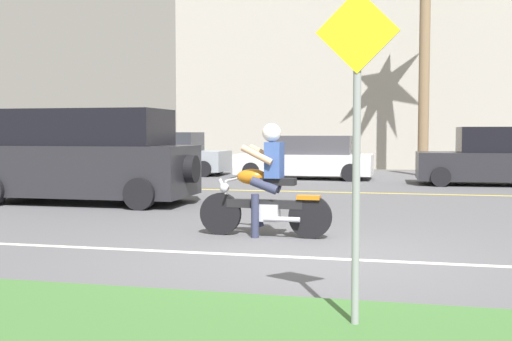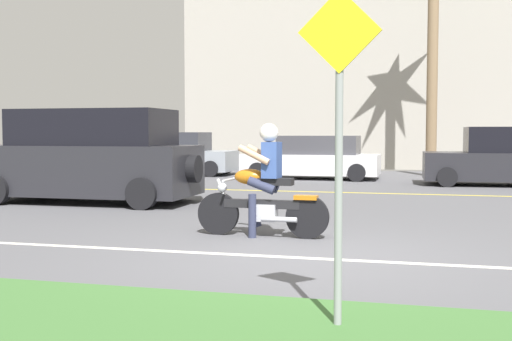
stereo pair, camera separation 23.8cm
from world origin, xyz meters
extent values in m
cube|color=#545459|center=(0.00, 3.00, -0.02)|extent=(56.00, 30.00, 0.04)
cube|color=silver|center=(0.00, -0.15, 0.00)|extent=(50.40, 0.12, 0.01)
cube|color=yellow|center=(0.00, 8.42, 0.00)|extent=(50.40, 0.12, 0.01)
cylinder|color=black|center=(-1.49, 1.31, 0.31)|extent=(0.63, 0.11, 0.63)
cylinder|color=black|center=(-0.14, 1.26, 0.31)|extent=(0.63, 0.11, 0.63)
cylinder|color=#B7BAC1|center=(-1.39, 1.31, 0.57)|extent=(0.28, 0.06, 0.54)
cube|color=black|center=(-0.82, 1.29, 0.48)|extent=(1.14, 0.14, 0.13)
cube|color=#B7BAC1|center=(-0.76, 1.28, 0.35)|extent=(0.34, 0.22, 0.25)
ellipsoid|color=#B76614|center=(-1.00, 1.29, 0.88)|extent=(0.46, 0.25, 0.23)
cube|color=black|center=(-0.61, 1.28, 0.81)|extent=(0.51, 0.25, 0.10)
cube|color=#B76614|center=(-0.16, 1.26, 0.59)|extent=(0.34, 0.18, 0.06)
cylinder|color=#B7BAC1|center=(-1.31, 1.30, 0.83)|extent=(0.06, 0.65, 0.04)
sphere|color=#B7BAC1|center=(-1.43, 1.31, 0.70)|extent=(0.15, 0.15, 0.15)
cylinder|color=#B7BAC1|center=(-0.53, 1.15, 0.28)|extent=(0.52, 0.09, 0.07)
cube|color=#334C8C|center=(-0.67, 1.28, 1.13)|extent=(0.24, 0.34, 0.52)
sphere|color=silver|center=(-0.71, 1.28, 1.52)|extent=(0.27, 0.27, 0.27)
cylinder|color=#2D334C|center=(-0.79, 1.39, 0.76)|extent=(0.42, 0.15, 0.26)
cylinder|color=#2D334C|center=(-0.80, 1.18, 0.76)|extent=(0.42, 0.15, 0.26)
cylinder|color=#2D334C|center=(-0.93, 1.14, 0.32)|extent=(0.12, 0.12, 0.64)
cylinder|color=#2D334C|center=(-0.96, 1.42, 0.28)|extent=(0.22, 0.12, 0.35)
cylinder|color=tan|center=(-0.87, 1.50, 1.20)|extent=(0.47, 0.11, 0.29)
cylinder|color=tan|center=(-0.89, 1.08, 1.20)|extent=(0.47, 0.11, 0.29)
cube|color=#232328|center=(-5.56, 4.79, 0.71)|extent=(4.63, 1.94, 1.07)
cube|color=black|center=(-5.46, 4.79, 1.63)|extent=(3.33, 1.67, 0.78)
cylinder|color=black|center=(-3.90, 5.76, 0.32)|extent=(0.64, 0.22, 0.64)
cylinder|color=black|center=(-7.23, 5.75, 0.32)|extent=(0.64, 0.22, 0.64)
cylinder|color=black|center=(-3.89, 3.83, 0.32)|extent=(0.64, 0.22, 0.64)
cylinder|color=black|center=(-3.15, 4.80, 0.76)|extent=(0.20, 0.58, 0.58)
cube|color=#8C939E|center=(-6.92, 13.92, 0.51)|extent=(3.82, 1.88, 0.72)
cube|color=#2D2F36|center=(-7.15, 13.91, 1.21)|extent=(2.22, 1.61, 0.67)
cylinder|color=black|center=(-8.28, 12.98, 0.28)|extent=(0.56, 0.19, 0.56)
cylinder|color=black|center=(-5.55, 13.01, 0.28)|extent=(0.56, 0.19, 0.56)
cylinder|color=black|center=(-8.30, 14.82, 0.28)|extent=(0.56, 0.19, 0.56)
cylinder|color=black|center=(-5.57, 14.85, 0.28)|extent=(0.56, 0.19, 0.56)
cube|color=silver|center=(-2.05, 13.04, 0.48)|extent=(4.47, 1.85, 0.66)
cube|color=#414147|center=(-1.78, 13.04, 1.12)|extent=(2.60, 1.58, 0.61)
cylinder|color=black|center=(-0.44, 13.92, 0.28)|extent=(0.56, 0.19, 0.56)
cylinder|color=black|center=(-3.64, 13.96, 0.28)|extent=(0.56, 0.19, 0.56)
cylinder|color=black|center=(-0.46, 12.13, 0.28)|extent=(0.56, 0.19, 0.56)
cylinder|color=black|center=(-3.66, 12.17, 0.28)|extent=(0.56, 0.19, 0.56)
cube|color=#232328|center=(3.72, 11.75, 0.55)|extent=(4.42, 1.97, 0.80)
cube|color=black|center=(3.99, 11.76, 1.32)|extent=(2.58, 1.65, 0.74)
cylinder|color=black|center=(2.13, 12.62, 0.28)|extent=(0.57, 0.20, 0.56)
cylinder|color=black|center=(2.18, 10.79, 0.28)|extent=(0.57, 0.20, 0.56)
cylinder|color=#846B4C|center=(1.82, 15.43, 4.03)|extent=(0.37, 0.37, 8.06)
cylinder|color=gray|center=(0.81, -2.89, 1.01)|extent=(0.06, 0.06, 2.03)
cube|color=yellow|center=(0.81, -2.91, 2.27)|extent=(0.62, 0.03, 0.62)
cube|color=#A8A399|center=(1.71, 21.00, 4.30)|extent=(20.92, 4.00, 8.59)
camera|label=1|loc=(1.16, -7.69, 1.52)|focal=44.35mm
camera|label=2|loc=(1.39, -7.63, 1.52)|focal=44.35mm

